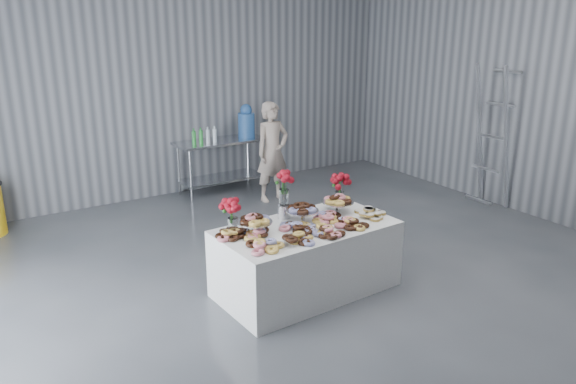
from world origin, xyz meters
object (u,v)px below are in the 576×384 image
at_px(stepladder, 492,137).
at_px(person, 272,152).
at_px(water_jug, 246,122).
at_px(prep_table, 221,157).
at_px(display_table, 306,259).

bearing_deg(stepladder, person, 142.04).
distance_m(water_jug, person, 0.88).
relative_size(prep_table, person, 0.94).
bearing_deg(stepladder, water_jug, 133.07).
bearing_deg(prep_table, stepladder, -42.04).
height_order(water_jug, stepladder, stepladder).
xyz_separation_m(water_jug, stepladder, (2.69, -2.87, -0.04)).
distance_m(water_jug, stepladder, 3.94).
relative_size(display_table, water_jug, 3.43).
height_order(display_table, prep_table, prep_table).
distance_m(display_table, water_jug, 3.98).
bearing_deg(stepladder, display_table, -168.45).
height_order(person, stepladder, stepladder).
bearing_deg(water_jug, person, -87.92).
bearing_deg(display_table, prep_table, 78.08).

